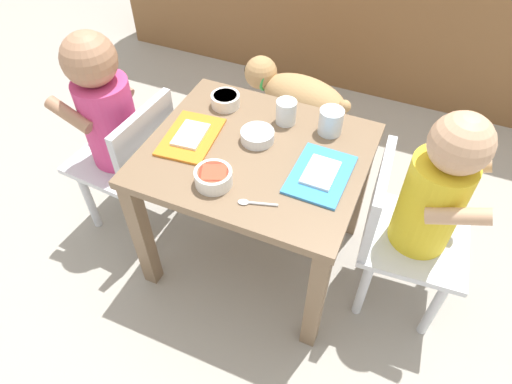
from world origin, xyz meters
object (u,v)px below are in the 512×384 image
dining_table (256,173)px  cereal_bowl_right_side (257,135)px  veggie_bowl_near (213,177)px  food_tray_right (320,174)px  water_cup_left (331,123)px  seated_child_right (428,200)px  veggie_bowl_far (225,100)px  water_cup_right (286,113)px  dog (296,94)px  food_tray_left (191,136)px  spoon_by_left_tray (253,203)px  seated_child_left (111,118)px

dining_table → cereal_bowl_right_side: cereal_bowl_right_side is taller
veggie_bowl_near → cereal_bowl_right_side: size_ratio=1.03×
food_tray_right → water_cup_left: water_cup_left is taller
seated_child_right → veggie_bowl_far: 0.64m
water_cup_right → dog: bearing=104.7°
dog → food_tray_left: bearing=-97.3°
seated_child_right → dog: seated_child_right is taller
dining_table → spoon_by_left_tray: spoon_by_left_tray is taller
water_cup_right → veggie_bowl_near: bearing=-104.2°
seated_child_right → spoon_by_left_tray: bearing=-152.6°
dog → veggie_bowl_far: size_ratio=5.68×
water_cup_left → veggie_bowl_near: (-0.21, -0.31, -0.01)m
veggie_bowl_far → spoon_by_left_tray: 0.41m
veggie_bowl_near → cereal_bowl_right_side: (0.04, 0.20, -0.01)m
veggie_bowl_far → cereal_bowl_right_side: size_ratio=0.93×
seated_child_left → veggie_bowl_far: 0.35m
dog → veggie_bowl_far: veggie_bowl_far is taller
dog → veggie_bowl_far: (-0.06, -0.50, 0.28)m
seated_child_right → water_cup_left: 0.33m
dining_table → veggie_bowl_far: 0.25m
seated_child_right → dog: bearing=131.9°
water_cup_left → veggie_bowl_far: bearing=-179.1°
food_tray_left → veggie_bowl_far: (0.02, 0.17, 0.01)m
seated_child_right → water_cup_left: size_ratio=9.59×
cereal_bowl_right_side → water_cup_left: bearing=33.7°
water_cup_left → veggie_bowl_far: water_cup_left is taller
veggie_bowl_far → dog: bearing=82.8°
dog → food_tray_left: size_ratio=2.29×
water_cup_left → water_cup_right: 0.13m
seated_child_left → cereal_bowl_right_side: 0.45m
dining_table → dog: (-0.10, 0.65, -0.18)m
food_tray_left → water_cup_right: 0.28m
seated_child_left → water_cup_left: (0.62, 0.18, 0.04)m
seated_child_left → food_tray_right: bearing=0.3°
spoon_by_left_tray → dog: bearing=101.8°
dining_table → seated_child_right: 0.47m
dog → cereal_bowl_right_side: 0.67m
seated_child_left → water_cup_left: seated_child_left is taller
dining_table → water_cup_left: size_ratio=8.08×
seated_child_left → dog: (0.36, 0.68, -0.25)m
seated_child_left → water_cup_left: 0.65m
dining_table → veggie_bowl_far: bearing=137.3°
seated_child_right → food_tray_right: seated_child_right is taller
dining_table → water_cup_left: (0.16, 0.16, 0.12)m
dog → water_cup_right: (0.13, -0.50, 0.29)m
dining_table → veggie_bowl_near: veggie_bowl_near is taller
food_tray_right → cereal_bowl_right_side: size_ratio=2.20×
seated_child_right → food_tray_left: 0.65m
food_tray_left → cereal_bowl_right_side: size_ratio=2.30×
water_cup_right → veggie_bowl_far: bearing=179.5°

